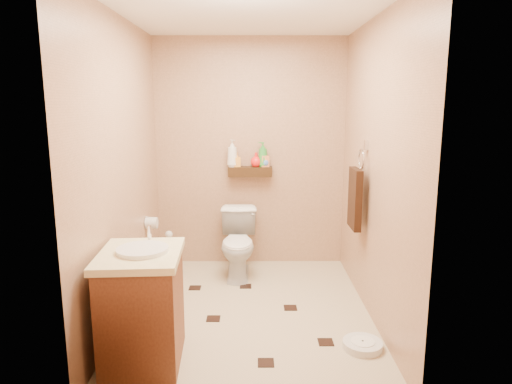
{
  "coord_description": "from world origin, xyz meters",
  "views": [
    {
      "loc": [
        0.05,
        -3.58,
        1.72
      ],
      "look_at": [
        0.06,
        0.25,
        0.98
      ],
      "focal_mm": 32.0,
      "sensor_mm": 36.0,
      "label": 1
    }
  ],
  "objects": [
    {
      "name": "ground",
      "position": [
        0.0,
        0.0,
        0.0
      ],
      "size": [
        2.5,
        2.5,
        0.0
      ],
      "primitive_type": "plane",
      "color": "#C1A98D",
      "rests_on": "ground"
    },
    {
      "name": "wall_back",
      "position": [
        0.0,
        1.25,
        1.2
      ],
      "size": [
        2.0,
        0.04,
        2.4
      ],
      "primitive_type": "cube",
      "color": "tan",
      "rests_on": "ground"
    },
    {
      "name": "wall_front",
      "position": [
        0.0,
        -1.25,
        1.2
      ],
      "size": [
        2.0,
        0.04,
        2.4
      ],
      "primitive_type": "cube",
      "color": "tan",
      "rests_on": "ground"
    },
    {
      "name": "wall_left",
      "position": [
        -1.0,
        0.0,
        1.2
      ],
      "size": [
        0.04,
        2.5,
        2.4
      ],
      "primitive_type": "cube",
      "color": "tan",
      "rests_on": "ground"
    },
    {
      "name": "wall_right",
      "position": [
        1.0,
        0.0,
        1.2
      ],
      "size": [
        0.04,
        2.5,
        2.4
      ],
      "primitive_type": "cube",
      "color": "tan",
      "rests_on": "ground"
    },
    {
      "name": "ceiling",
      "position": [
        0.0,
        0.0,
        2.4
      ],
      "size": [
        2.0,
        2.5,
        0.02
      ],
      "primitive_type": "cube",
      "color": "white",
      "rests_on": "wall_back"
    },
    {
      "name": "wall_shelf",
      "position": [
        0.0,
        1.17,
        1.02
      ],
      "size": [
        0.46,
        0.14,
        0.1
      ],
      "primitive_type": "cube",
      "color": "#37200F",
      "rests_on": "wall_back"
    },
    {
      "name": "floor_accents",
      "position": [
        0.03,
        -0.05,
        0.0
      ],
      "size": [
        1.2,
        1.42,
        0.01
      ],
      "color": "black",
      "rests_on": "ground"
    },
    {
      "name": "toilet",
      "position": [
        -0.12,
        0.83,
        0.33
      ],
      "size": [
        0.38,
        0.66,
        0.67
      ],
      "primitive_type": "imported",
      "rotation": [
        0.0,
        0.0,
        0.02
      ],
      "color": "white",
      "rests_on": "ground"
    },
    {
      "name": "vanity",
      "position": [
        -0.7,
        -0.74,
        0.4
      ],
      "size": [
        0.56,
        0.67,
        0.9
      ],
      "rotation": [
        0.0,
        0.0,
        0.06
      ],
      "color": "brown",
      "rests_on": "ground"
    },
    {
      "name": "bathroom_scale",
      "position": [
        0.82,
        -0.59,
        0.03
      ],
      "size": [
        0.29,
        0.29,
        0.06
      ],
      "rotation": [
        0.0,
        0.0,
        -0.01
      ],
      "color": "silver",
      "rests_on": "ground"
    },
    {
      "name": "toilet_brush",
      "position": [
        -0.82,
        0.86,
        0.16
      ],
      "size": [
        0.11,
        0.11,
        0.46
      ],
      "color": "#175E52",
      "rests_on": "ground"
    },
    {
      "name": "towel_ring",
      "position": [
        0.91,
        0.25,
        0.95
      ],
      "size": [
        0.12,
        0.3,
        0.76
      ],
      "color": "silver",
      "rests_on": "wall_right"
    },
    {
      "name": "toilet_paper",
      "position": [
        -0.94,
        0.65,
        0.6
      ],
      "size": [
        0.12,
        0.11,
        0.12
      ],
      "color": "silver",
      "rests_on": "wall_left"
    },
    {
      "name": "bottle_a",
      "position": [
        -0.19,
        1.17,
        1.21
      ],
      "size": [
        0.15,
        0.15,
        0.28
      ],
      "primitive_type": "imported",
      "rotation": [
        0.0,
        0.0,
        0.6
      ],
      "color": "white",
      "rests_on": "wall_shelf"
    },
    {
      "name": "bottle_b",
      "position": [
        -0.14,
        1.17,
        1.14
      ],
      "size": [
        0.08,
        0.08,
        0.15
      ],
      "primitive_type": "imported",
      "rotation": [
        0.0,
        0.0,
        3.37
      ],
      "color": "#FFA635",
      "rests_on": "wall_shelf"
    },
    {
      "name": "bottle_c",
      "position": [
        0.06,
        1.17,
        1.15
      ],
      "size": [
        0.16,
        0.16,
        0.15
      ],
      "primitive_type": "imported",
      "rotation": [
        0.0,
        0.0,
        0.63
      ],
      "color": "red",
      "rests_on": "wall_shelf"
    },
    {
      "name": "bottle_d",
      "position": [
        0.13,
        1.17,
        1.2
      ],
      "size": [
        0.12,
        0.12,
        0.26
      ],
      "primitive_type": "imported",
      "rotation": [
        0.0,
        0.0,
        4.53
      ],
      "color": "green",
      "rests_on": "wall_shelf"
    },
    {
      "name": "bottle_e",
      "position": [
        0.15,
        1.17,
        1.16
      ],
      "size": [
        0.1,
        0.1,
        0.18
      ],
      "primitive_type": "imported",
      "rotation": [
        0.0,
        0.0,
        4.95
      ],
      "color": "#E5824C",
      "rests_on": "wall_shelf"
    },
    {
      "name": "bottle_f",
      "position": [
        0.15,
        1.17,
        1.14
      ],
      "size": [
        0.12,
        0.12,
        0.13
      ],
      "primitive_type": "imported",
      "rotation": [
        0.0,
        0.0,
        1.8
      ],
      "color": "#527ACE",
      "rests_on": "wall_shelf"
    }
  ]
}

